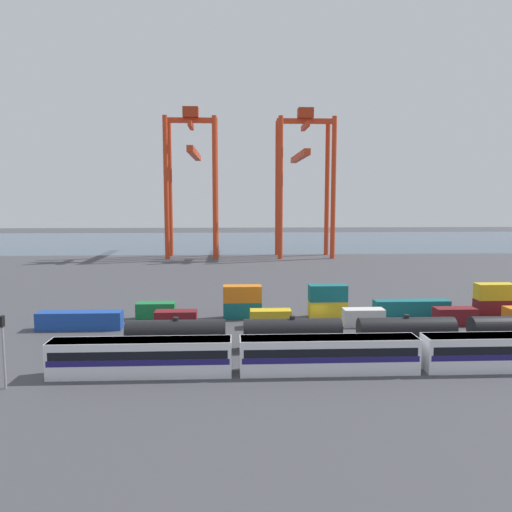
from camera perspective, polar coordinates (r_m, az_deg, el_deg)
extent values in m
plane|color=#424247|center=(116.40, 3.93, -2.72)|extent=(420.00, 420.00, 0.00)
cube|color=#384C60|center=(222.56, 0.78, 1.76)|extent=(400.00, 110.00, 0.01)
cube|color=silver|center=(55.46, -13.09, -11.30)|extent=(19.36, 3.10, 3.90)
cube|color=navy|center=(55.49, -13.09, -11.40)|extent=(18.97, 3.14, 0.64)
cube|color=black|center=(55.25, -13.11, -10.63)|extent=(18.58, 3.13, 0.90)
cube|color=slate|center=(54.94, -13.14, -9.55)|extent=(19.17, 2.85, 0.36)
cube|color=silver|center=(55.53, 8.36, -11.18)|extent=(19.36, 3.10, 3.90)
cube|color=navy|center=(55.56, 8.36, -11.27)|extent=(18.97, 3.14, 0.64)
cube|color=black|center=(55.32, 8.37, -10.50)|extent=(18.58, 3.13, 0.90)
cube|color=slate|center=(55.01, 8.39, -9.42)|extent=(19.17, 2.85, 0.36)
cube|color=silver|center=(62.54, 27.19, -9.81)|extent=(19.36, 3.10, 3.90)
cube|color=navy|center=(62.57, 27.18, -9.89)|extent=(18.97, 3.14, 0.64)
cube|color=black|center=(62.36, 27.22, -9.21)|extent=(18.58, 3.13, 0.90)
cube|color=slate|center=(62.09, 27.27, -8.24)|extent=(19.17, 2.85, 0.36)
cube|color=#232326|center=(63.32, -9.16, -10.27)|extent=(12.22, 2.50, 1.10)
cylinder|color=black|center=(62.78, -9.19, -8.55)|extent=(12.22, 2.84, 2.84)
cylinder|color=black|center=(62.38, -9.22, -7.13)|extent=(0.70, 0.70, 0.36)
cube|color=#232326|center=(63.34, 4.19, -10.20)|extent=(12.22, 2.50, 1.10)
cylinder|color=black|center=(62.80, 4.20, -8.47)|extent=(12.22, 2.84, 2.84)
cylinder|color=black|center=(62.40, 4.22, -7.05)|extent=(0.70, 0.70, 0.36)
cube|color=#232326|center=(66.59, 16.84, -9.63)|extent=(12.22, 2.50, 1.10)
cylinder|color=black|center=(66.07, 16.90, -7.98)|extent=(12.22, 2.84, 2.84)
cylinder|color=black|center=(65.70, 16.94, -6.63)|extent=(0.70, 0.70, 0.36)
cylinder|color=gray|center=(55.84, -27.04, -9.88)|extent=(0.24, 0.24, 7.37)
cube|color=black|center=(55.06, -27.21, -6.70)|extent=(0.36, 0.60, 1.10)
cube|color=#1C4299|center=(76.68, -19.60, -7.01)|extent=(12.10, 2.44, 2.60)
cube|color=maroon|center=(73.85, -9.18, -7.22)|extent=(6.04, 2.44, 2.60)
cube|color=gold|center=(73.57, 1.69, -7.19)|extent=(6.04, 2.44, 2.60)
cube|color=silver|center=(75.86, 12.26, -6.91)|extent=(6.04, 2.44, 2.60)
cube|color=maroon|center=(80.51, 21.89, -6.46)|extent=(6.04, 2.44, 2.60)
cube|color=#197538|center=(80.02, -11.43, -6.19)|extent=(6.04, 2.44, 2.60)
cube|color=#146066|center=(79.09, -1.57, -6.21)|extent=(6.04, 2.44, 2.60)
cube|color=orange|center=(78.55, -1.57, -4.36)|extent=(6.04, 2.44, 2.60)
cube|color=gold|center=(80.49, 8.23, -6.05)|extent=(6.04, 2.44, 2.60)
cube|color=#146066|center=(79.96, 8.26, -4.23)|extent=(6.04, 2.44, 2.60)
cube|color=#146066|center=(84.10, 17.44, -5.74)|extent=(12.10, 2.44, 2.60)
cube|color=maroon|center=(89.67, 25.68, -5.33)|extent=(6.04, 2.44, 2.60)
cube|color=gold|center=(89.19, 25.76, -3.70)|extent=(6.04, 2.44, 2.60)
cylinder|color=red|center=(156.82, -10.29, 7.68)|extent=(1.50, 1.50, 44.09)
cylinder|color=red|center=(155.56, -4.75, 7.77)|extent=(1.50, 1.50, 44.09)
cylinder|color=red|center=(165.78, -9.87, 7.62)|extent=(1.50, 1.50, 44.09)
cylinder|color=red|center=(164.59, -4.64, 7.71)|extent=(1.50, 1.50, 44.09)
cube|color=red|center=(162.33, -7.51, 15.22)|extent=(16.61, 1.20, 1.60)
cube|color=red|center=(162.10, -7.50, 14.66)|extent=(1.20, 10.63, 1.60)
cube|color=red|center=(174.28, -7.09, 11.59)|extent=(2.00, 37.64, 2.00)
cube|color=#9F2C14|center=(162.71, -7.53, 16.05)|extent=(4.80, 4.00, 3.20)
cylinder|color=red|center=(155.41, 2.84, 7.78)|extent=(1.50, 1.50, 44.09)
cylinder|color=red|center=(157.85, 8.90, 7.70)|extent=(1.50, 1.50, 44.09)
cylinder|color=red|center=(165.89, 2.49, 7.71)|extent=(1.50, 1.50, 44.09)
cylinder|color=red|center=(168.18, 8.18, 7.64)|extent=(1.50, 1.50, 44.09)
cube|color=red|center=(163.43, 5.70, 15.18)|extent=(18.19, 1.20, 1.60)
cube|color=red|center=(163.20, 5.69, 14.63)|extent=(1.20, 12.12, 1.60)
cube|color=red|center=(174.92, 5.04, 11.33)|extent=(2.00, 36.72, 2.00)
cube|color=#9F2C14|center=(163.81, 5.71, 16.01)|extent=(4.80, 4.00, 3.20)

